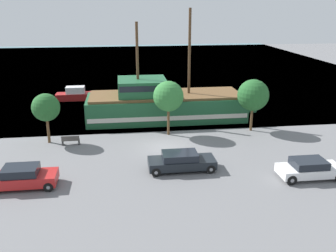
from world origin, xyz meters
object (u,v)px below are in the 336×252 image
pirate_ship (164,104)px  parked_car_curb_front (310,169)px  bench_promenade_east (71,140)px  parked_car_curb_mid (181,161)px  fire_hydrant (194,153)px  moored_boat_dockside (78,95)px  parked_car_curb_rear (23,177)px

pirate_ship → parked_car_curb_front: bearing=-61.4°
bench_promenade_east → parked_car_curb_mid: bearing=-36.1°
parked_car_curb_front → bench_promenade_east: parked_car_curb_front is taller
parked_car_curb_front → fire_hydrant: 8.71m
pirate_ship → fire_hydrant: pirate_ship is taller
moored_boat_dockside → parked_car_curb_rear: 24.19m
pirate_ship → parked_car_curb_mid: (-0.31, -13.10, -0.94)m
fire_hydrant → bench_promenade_east: bearing=157.1°
parked_car_curb_mid → fire_hydrant: 2.53m
pirate_ship → fire_hydrant: bearing=-84.5°
parked_car_curb_front → fire_hydrant: bearing=148.3°
parked_car_curb_rear → bench_promenade_east: parked_car_curb_rear is taller
parked_car_curb_rear → fire_hydrant: (12.37, 3.40, -0.32)m
parked_car_curb_rear → bench_promenade_east: bearing=73.7°
parked_car_curb_front → parked_car_curb_mid: (-8.79, 2.47, -0.00)m
parked_car_curb_front → parked_car_curb_mid: 9.13m
moored_boat_dockside → bench_promenade_east: size_ratio=3.83×
pirate_ship → fire_hydrant: (1.06, -11.00, -1.23)m
pirate_ship → parked_car_curb_rear: size_ratio=4.06×
moored_boat_dockside → parked_car_curb_mid: moored_boat_dockside is taller
parked_car_curb_front → parked_car_curb_mid: size_ratio=0.90×
parked_car_curb_rear → bench_promenade_east: (2.24, 7.68, -0.30)m
moored_boat_dockside → parked_car_curb_mid: size_ratio=1.18×
fire_hydrant → bench_promenade_east: 11.00m
parked_car_curb_front → pirate_ship: bearing=118.6°
parked_car_curb_mid → fire_hydrant: size_ratio=6.47×
parked_car_curb_rear → parked_car_curb_mid: bearing=6.7°
fire_hydrant → bench_promenade_east: size_ratio=0.50×
parked_car_curb_front → parked_car_curb_rear: (-19.78, 1.17, 0.03)m
pirate_ship → fire_hydrant: 11.12m
moored_boat_dockside → pirate_ship: bearing=-44.5°
fire_hydrant → pirate_ship: bearing=95.5°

